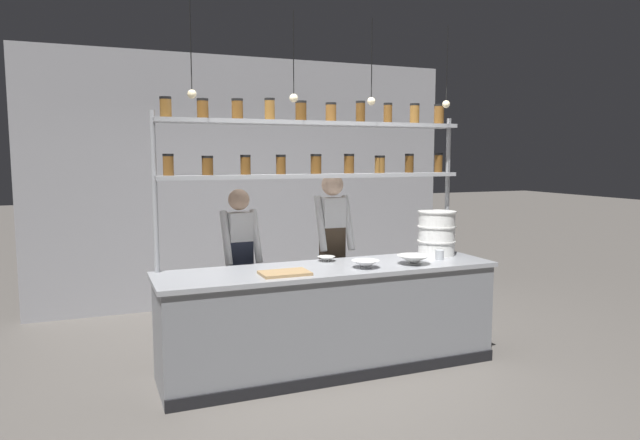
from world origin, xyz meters
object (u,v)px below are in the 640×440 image
object	(u,v)px
chef_center	(332,246)
serving_cup_front	(440,255)
spice_shelf_unit	(316,154)
cutting_board	(285,273)
prep_bowl_near_left	(365,264)
container_stack	(437,233)
prep_bowl_center_front	(413,260)
chef_left	(240,261)
prep_bowl_center_back	(326,259)

from	to	relation	value
chef_center	serving_cup_front	bearing A→B (deg)	-40.11
spice_shelf_unit	cutting_board	size ratio (longest dim) A/B	7.22
prep_bowl_near_left	chef_center	bearing A→B (deg)	87.50
container_stack	prep_bowl_center_front	size ratio (longest dim) A/B	1.46
spice_shelf_unit	prep_bowl_center_front	world-z (taller)	spice_shelf_unit
chef_left	serving_cup_front	distance (m)	1.88
spice_shelf_unit	chef_left	bearing A→B (deg)	149.15
chef_center	container_stack	world-z (taller)	chef_center
spice_shelf_unit	container_stack	size ratio (longest dim) A/B	6.70
chef_left	prep_bowl_center_back	world-z (taller)	chef_left
spice_shelf_unit	prep_bowl_center_back	size ratio (longest dim) A/B	17.44
prep_bowl_center_front	prep_bowl_center_back	world-z (taller)	prep_bowl_center_front
chef_center	prep_bowl_center_back	xyz separation A→B (m)	(-0.23, -0.39, -0.05)
spice_shelf_unit	serving_cup_front	world-z (taller)	spice_shelf_unit
serving_cup_front	prep_bowl_center_front	bearing A→B (deg)	-163.20
prep_bowl_near_left	prep_bowl_center_back	bearing A→B (deg)	115.10
serving_cup_front	chef_left	bearing A→B (deg)	155.91
prep_bowl_center_back	prep_bowl_center_front	bearing A→B (deg)	-32.56
container_stack	chef_center	bearing A→B (deg)	151.69
chef_center	container_stack	distance (m)	1.03
chef_center	cutting_board	size ratio (longest dim) A/B	4.28
prep_bowl_center_front	prep_bowl_center_back	xyz separation A→B (m)	(-0.67, 0.43, -0.02)
cutting_board	serving_cup_front	size ratio (longest dim) A/B	4.38
chef_left	container_stack	xyz separation A→B (m)	(1.83, -0.54, 0.24)
spice_shelf_unit	prep_bowl_center_front	bearing A→B (deg)	-33.81
chef_center	prep_bowl_near_left	distance (m)	0.81
prep_bowl_center_back	serving_cup_front	bearing A→B (deg)	-17.62
prep_bowl_center_front	cutting_board	bearing A→B (deg)	179.45
spice_shelf_unit	container_stack	world-z (taller)	spice_shelf_unit
prep_bowl_center_front	spice_shelf_unit	bearing A→B (deg)	146.19
container_stack	chef_left	bearing A→B (deg)	163.65
chef_center	cutting_board	distance (m)	1.12
chef_left	prep_bowl_center_front	bearing A→B (deg)	-35.64
cutting_board	serving_cup_front	world-z (taller)	serving_cup_front
cutting_board	prep_bowl_center_back	world-z (taller)	prep_bowl_center_back
prep_bowl_center_front	serving_cup_front	distance (m)	0.36
chef_center	prep_bowl_center_back	world-z (taller)	chef_center
prep_bowl_center_front	prep_bowl_near_left	bearing A→B (deg)	178.65
spice_shelf_unit	prep_bowl_center_back	distance (m)	0.97
chef_center	spice_shelf_unit	bearing A→B (deg)	-130.94
chef_center	prep_bowl_center_front	size ratio (longest dim) A/B	5.77
chef_left	container_stack	world-z (taller)	chef_left
spice_shelf_unit	container_stack	distance (m)	1.43
container_stack	serving_cup_front	xyz separation A→B (m)	(-0.11, -0.23, -0.17)
prep_bowl_near_left	prep_bowl_center_front	distance (m)	0.47
chef_center	serving_cup_front	xyz separation A→B (m)	(0.78, -0.71, -0.03)
chef_center	chef_left	bearing A→B (deg)	179.00
prep_bowl_center_front	chef_center	bearing A→B (deg)	118.15
chef_left	chef_center	bearing A→B (deg)	-6.40
chef_center	serving_cup_front	world-z (taller)	chef_center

